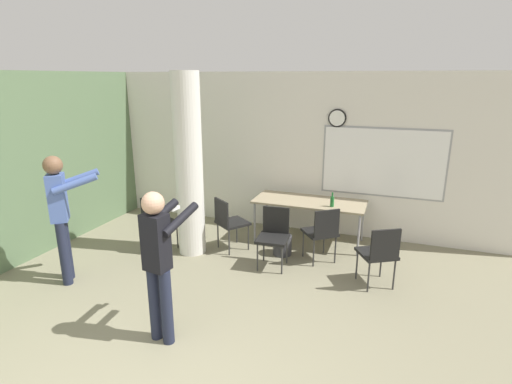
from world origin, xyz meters
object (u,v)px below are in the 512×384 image
Objects in this scene: chair_table_front at (274,233)px; chair_table_right at (322,230)px; person_watching_back at (62,210)px; chair_near_pillar at (157,220)px; folding_table at (309,203)px; chair_table_left at (229,220)px; bottle_on_table at (332,201)px; person_playing_front at (159,256)px; chair_mid_room at (379,252)px.

chair_table_front is 0.73m from chair_table_right.
person_watching_back is (-3.13, -1.76, 0.52)m from chair_table_right.
chair_table_front is at bearing 3.39° from chair_near_pillar.
chair_table_front is 0.50× the size of person_watching_back.
chair_table_left reaches higher than folding_table.
chair_table_right is at bearing -94.58° from bottle_on_table.
chair_table_right is at bearing 10.21° from chair_near_pillar.
chair_table_right is 1.00× the size of chair_near_pillar.
folding_table is 3.74m from person_watching_back.
folding_table is 1.11× the size of person_playing_front.
chair_table_left is at bearing -158.19° from bottle_on_table.
chair_table_right is 2.61m from chair_near_pillar.
chair_mid_room is (1.49, -0.15, 0.00)m from chair_table_front.
person_watching_back reaches higher than chair_table_right.
chair_table_front is 1.00× the size of chair_table_left.
folding_table is 2.12× the size of chair_table_left.
person_playing_front is at bearing -55.30° from chair_near_pillar.
person_playing_front is at bearing -113.15° from bottle_on_table.
chair_mid_room is (2.34, -0.42, 0.00)m from chair_table_left.
folding_table is 0.83m from chair_table_right.
chair_near_pillar is 0.53× the size of person_playing_front.
chair_near_pillar is at bearing 124.70° from person_playing_front.
bottle_on_table is at bearing 20.96° from chair_near_pillar.
folding_table is 2.12× the size of chair_mid_room.
chair_table_left is at bearing 19.76° from chair_near_pillar.
chair_table_right is 1.00× the size of chair_table_left.
person_watching_back is at bearing -162.40° from chair_mid_room.
chair_mid_room and chair_near_pillar have the same top height.
person_playing_front is at bearing -18.97° from person_watching_back.
chair_table_front reaches higher than folding_table.
person_playing_front is at bearing -105.31° from folding_table.
chair_near_pillar is (-2.21, -1.19, -0.17)m from folding_table.
chair_table_right is at bearing 63.20° from person_playing_front.
person_watching_back is at bearing -150.69° from chair_table_right.
chair_table_right is (0.36, -0.73, -0.17)m from folding_table.
chair_near_pillar is at bearing 179.48° from chair_mid_room.
chair_table_left is 2.41m from person_watching_back.
bottle_on_table is 0.13× the size of person_watching_back.
bottle_on_table is 0.27× the size of chair_table_right.
person_playing_front is at bearing -105.58° from chair_table_front.
chair_table_front is 1.93m from chair_near_pillar.
chair_table_right is 0.98m from chair_mid_room.
bottle_on_table is at bearing -24.85° from folding_table.
chair_table_front is 0.53× the size of person_playing_front.
chair_table_left is at bearing -177.22° from chair_table_right.
folding_table is at bearing 75.21° from chair_table_front.
person_playing_front reaches higher than folding_table.
chair_near_pillar is (-2.57, -0.46, 0.00)m from chair_table_right.
chair_table_front is 2.91m from person_watching_back.
chair_table_left is at bearing 96.42° from person_playing_front.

